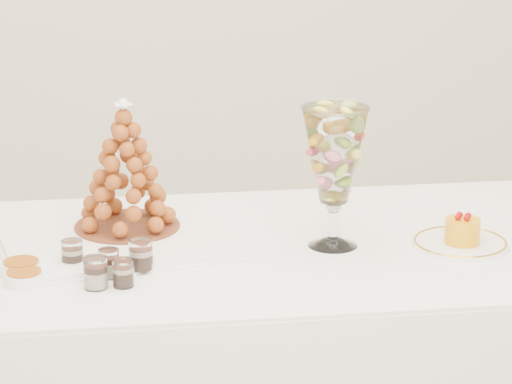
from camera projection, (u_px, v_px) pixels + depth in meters
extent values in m
cube|color=white|center=(248.00, 248.00, 2.99)|extent=(2.21, 0.89, 0.01)
cube|color=white|center=(119.00, 241.00, 3.00)|extent=(0.63, 0.52, 0.02)
cylinder|color=white|center=(333.00, 241.00, 2.99)|extent=(0.12, 0.12, 0.02)
cylinder|color=white|center=(333.00, 221.00, 2.97)|extent=(0.03, 0.03, 0.09)
sphere|color=white|center=(334.00, 205.00, 2.96)|extent=(0.04, 0.04, 0.04)
cylinder|color=white|center=(460.00, 244.00, 2.99)|extent=(0.24, 0.24, 0.01)
cylinder|color=white|center=(72.00, 254.00, 2.84)|extent=(0.06, 0.06, 0.07)
cylinder|color=white|center=(109.00, 263.00, 2.78)|extent=(0.06, 0.06, 0.07)
cylinder|color=white|center=(141.00, 256.00, 2.82)|extent=(0.07, 0.07, 0.08)
cylinder|color=white|center=(96.00, 273.00, 2.72)|extent=(0.06, 0.06, 0.07)
cylinder|color=white|center=(123.00, 273.00, 2.73)|extent=(0.05, 0.05, 0.06)
cylinder|color=white|center=(21.00, 268.00, 2.81)|extent=(0.09, 0.09, 0.03)
cylinder|color=white|center=(24.00, 278.00, 2.75)|extent=(0.09, 0.09, 0.03)
cylinder|color=brown|center=(127.00, 226.00, 3.07)|extent=(0.27, 0.27, 0.01)
cone|color=#8F4016|center=(125.00, 164.00, 3.02)|extent=(0.28, 0.28, 0.32)
sphere|color=white|center=(123.00, 105.00, 2.97)|extent=(0.03, 0.03, 0.03)
cylinder|color=orange|center=(462.00, 231.00, 2.97)|extent=(0.09, 0.09, 0.06)
sphere|color=#930508|center=(468.00, 215.00, 2.96)|extent=(0.02, 0.02, 0.02)
sphere|color=#930508|center=(460.00, 214.00, 2.97)|extent=(0.02, 0.02, 0.02)
sphere|color=#930508|center=(458.00, 217.00, 2.95)|extent=(0.02, 0.02, 0.02)
sphere|color=#930508|center=(467.00, 218.00, 2.95)|extent=(0.02, 0.02, 0.02)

